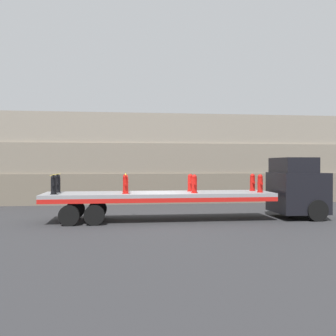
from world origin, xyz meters
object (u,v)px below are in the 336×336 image
object	(u,v)px
fire_hydrant_red_near_3	(260,184)
fire_hydrant_red_far_2	(190,183)
flatbed_trailer	(147,197)
fire_hydrant_red_far_3	(252,182)
truck_cab	(298,187)
fire_hydrant_red_far_1	(125,183)
fire_hydrant_black_near_0	(54,185)
fire_hydrant_red_near_1	(126,184)
fire_hydrant_black_far_0	(58,184)
fire_hydrant_red_near_2	(194,184)

from	to	relation	value
fire_hydrant_red_near_3	fire_hydrant_red_far_2	bearing A→B (deg)	161.56
flatbed_trailer	fire_hydrant_red_far_3	world-z (taller)	fire_hydrant_red_far_3
truck_cab	fire_hydrant_red_far_1	xyz separation A→B (m)	(-8.60, 0.53, 0.24)
truck_cab	fire_hydrant_red_near_3	xyz separation A→B (m)	(-2.19, -0.53, 0.24)
fire_hydrant_red_far_1	fire_hydrant_red_far_2	world-z (taller)	same
fire_hydrant_black_near_0	fire_hydrant_red_near_1	bearing A→B (deg)	0.00
fire_hydrant_black_near_0	fire_hydrant_red_near_1	xyz separation A→B (m)	(3.20, 0.00, 0.00)
fire_hydrant_black_far_0	fire_hydrant_red_far_1	world-z (taller)	same
fire_hydrant_black_far_0	fire_hydrant_red_near_3	distance (m)	9.67
fire_hydrant_red_near_1	fire_hydrant_red_near_3	world-z (taller)	same
fire_hydrant_black_near_0	fire_hydrant_red_far_1	size ratio (longest dim) A/B	1.00
fire_hydrant_red_near_2	fire_hydrant_red_near_3	bearing A→B (deg)	0.00
fire_hydrant_black_near_0	fire_hydrant_black_far_0	xyz separation A→B (m)	(0.00, 1.07, 0.00)
flatbed_trailer	fire_hydrant_red_near_3	size ratio (longest dim) A/B	12.45
flatbed_trailer	fire_hydrant_red_far_2	size ratio (longest dim) A/B	12.45
fire_hydrant_red_far_2	fire_hydrant_red_near_2	bearing A→B (deg)	-90.00
fire_hydrant_black_far_0	fire_hydrant_red_near_1	bearing A→B (deg)	-18.44
truck_cab	fire_hydrant_red_near_3	size ratio (longest dim) A/B	3.46
fire_hydrant_black_far_0	fire_hydrant_red_far_3	size ratio (longest dim) A/B	1.00
fire_hydrant_black_far_0	fire_hydrant_red_near_3	bearing A→B (deg)	-6.34
flatbed_trailer	fire_hydrant_red_far_2	bearing A→B (deg)	13.62
truck_cab	fire_hydrant_red_near_1	size ratio (longest dim) A/B	3.46
truck_cab	fire_hydrant_red_near_3	bearing A→B (deg)	-166.31
flatbed_trailer	fire_hydrant_black_far_0	distance (m)	4.29
truck_cab	flatbed_trailer	size ratio (longest dim) A/B	0.28
fire_hydrant_red_near_2	fire_hydrant_red_far_3	distance (m)	3.38
fire_hydrant_black_far_0	truck_cab	bearing A→B (deg)	-2.59
fire_hydrant_black_near_0	fire_hydrant_red_far_3	distance (m)	9.67
fire_hydrant_red_far_1	fire_hydrant_red_near_3	world-z (taller)	same
fire_hydrant_black_far_0	fire_hydrant_red_far_3	xyz separation A→B (m)	(9.61, 0.00, 0.00)
fire_hydrant_red_near_1	fire_hydrant_red_far_3	distance (m)	6.50
fire_hydrant_red_near_2	fire_hydrant_red_near_3	world-z (taller)	same
fire_hydrant_red_far_1	fire_hydrant_red_near_2	size ratio (longest dim) A/B	1.00
fire_hydrant_red_far_2	fire_hydrant_red_near_3	world-z (taller)	same
truck_cab	fire_hydrant_red_near_1	world-z (taller)	truck_cab
fire_hydrant_red_near_1	fire_hydrant_red_near_2	size ratio (longest dim) A/B	1.00
fire_hydrant_red_far_3	fire_hydrant_red_far_1	bearing A→B (deg)	180.00
fire_hydrant_red_near_1	fire_hydrant_black_near_0	bearing A→B (deg)	180.00
fire_hydrant_red_far_2	fire_hydrant_red_near_1	bearing A→B (deg)	-161.56
flatbed_trailer	fire_hydrant_red_far_3	distance (m)	5.47
fire_hydrant_black_far_0	fire_hydrant_red_far_3	distance (m)	9.61
flatbed_trailer	fire_hydrant_red_near_3	bearing A→B (deg)	-5.64
truck_cab	fire_hydrant_black_near_0	xyz separation A→B (m)	(-11.81, -0.53, 0.24)
fire_hydrant_black_near_0	fire_hydrant_red_near_1	size ratio (longest dim) A/B	1.00
truck_cab	fire_hydrant_red_far_1	size ratio (longest dim) A/B	3.46
flatbed_trailer	fire_hydrant_black_far_0	size ratio (longest dim) A/B	12.45
fire_hydrant_red_near_2	flatbed_trailer	bearing A→B (deg)	166.38
truck_cab	fire_hydrant_red_far_2	distance (m)	5.43
fire_hydrant_red_near_3	fire_hydrant_black_near_0	bearing A→B (deg)	180.00
fire_hydrant_black_near_0	fire_hydrant_red_near_2	xyz separation A→B (m)	(6.41, 0.00, 0.00)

